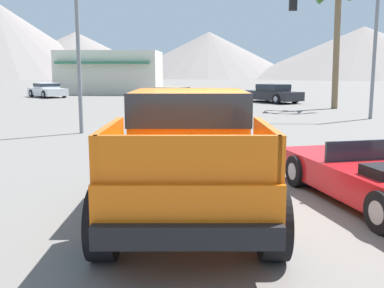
% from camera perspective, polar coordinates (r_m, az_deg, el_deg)
% --- Properties ---
extents(ground_plane, '(320.00, 320.00, 0.00)m').
position_cam_1_polar(ground_plane, '(7.29, 3.74, -8.51)').
color(ground_plane, slate).
extents(orange_pickup_truck, '(2.50, 4.78, 1.91)m').
position_cam_1_polar(orange_pickup_truck, '(6.89, -0.40, -0.31)').
color(orange_pickup_truck, orange).
rests_on(orange_pickup_truck, ground_plane).
extents(red_convertible_car, '(2.92, 4.55, 1.00)m').
position_cam_1_polar(red_convertible_car, '(8.26, 22.86, -4.14)').
color(red_convertible_car, red).
rests_on(red_convertible_car, ground_plane).
extents(parked_car_tan, '(3.32, 4.37, 1.25)m').
position_cam_1_polar(parked_car_tan, '(26.86, -2.52, 5.95)').
color(parked_car_tan, tan).
rests_on(parked_car_tan, ground_plane).
extents(parked_car_dark, '(4.01, 4.66, 1.26)m').
position_cam_1_polar(parked_car_dark, '(31.91, 10.16, 6.38)').
color(parked_car_dark, '#232328').
rests_on(parked_car_dark, ground_plane).
extents(parked_car_white, '(4.16, 4.23, 1.17)m').
position_cam_1_polar(parked_car_white, '(39.34, -17.91, 6.55)').
color(parked_car_white, white).
rests_on(parked_car_white, ground_plane).
extents(traffic_light_main, '(4.32, 0.38, 6.07)m').
position_cam_1_polar(traffic_light_main, '(21.92, 18.30, 14.21)').
color(traffic_light_main, slate).
rests_on(traffic_light_main, ground_plane).
extents(palm_tree_tall, '(2.95, 2.98, 7.59)m').
position_cam_1_polar(palm_tree_tall, '(27.89, 18.12, 16.02)').
color(palm_tree_tall, brown).
rests_on(palm_tree_tall, ground_plane).
extents(storefront_building, '(9.42, 6.52, 4.01)m').
position_cam_1_polar(storefront_building, '(44.48, -10.29, 8.94)').
color(storefront_building, beige).
rests_on(storefront_building, ground_plane).
extents(distant_mountain_range, '(162.15, 69.64, 20.69)m').
position_cam_1_polar(distant_mountain_range, '(128.02, -7.94, 11.85)').
color(distant_mountain_range, gray).
rests_on(distant_mountain_range, ground_plane).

